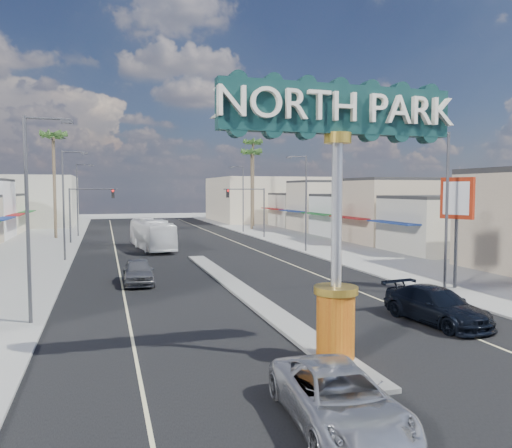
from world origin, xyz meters
TOP-DOWN VIEW (x-y plane):
  - ground at (0.00, 30.00)m, footprint 160.00×160.00m
  - road at (0.00, 30.00)m, footprint 20.00×120.00m
  - median_island at (0.00, 14.00)m, footprint 1.30×30.00m
  - sidewalk_left at (-14.00, 30.00)m, footprint 8.00×120.00m
  - sidewalk_right at (14.00, 30.00)m, footprint 8.00×120.00m
  - storefront_row_right at (24.00, 43.00)m, footprint 12.00×42.00m
  - backdrop_far_left at (-22.00, 75.00)m, footprint 20.00×20.00m
  - backdrop_far_right at (22.00, 75.00)m, footprint 20.00×20.00m
  - gateway_sign at (0.00, 1.98)m, footprint 8.20×1.50m
  - traffic_signal_left at (-9.18, 43.99)m, footprint 5.09×0.45m
  - traffic_signal_right at (9.18, 43.99)m, footprint 5.09×0.45m
  - streetlight_l_near at (-10.43, 10.00)m, footprint 2.03×0.22m
  - streetlight_l_mid at (-10.43, 30.00)m, footprint 2.03×0.22m
  - streetlight_l_far at (-10.43, 52.00)m, footprint 2.03×0.22m
  - streetlight_r_near at (10.43, 10.00)m, footprint 2.03×0.22m
  - streetlight_r_mid at (10.43, 30.00)m, footprint 2.03×0.22m
  - streetlight_r_far at (10.43, 52.00)m, footprint 2.03×0.22m
  - palm_left_far at (-13.00, 50.00)m, footprint 2.60×2.60m
  - palm_right_mid at (13.00, 56.00)m, footprint 2.60×2.60m
  - palm_right_far at (15.00, 62.00)m, footprint 2.60×2.60m
  - suv_left at (-2.00, -2.28)m, footprint 2.75×5.38m
  - suv_right at (6.44, 5.19)m, footprint 2.83×5.60m
  - car_parked_left at (-5.50, 18.37)m, footprint 1.97×4.65m
  - city_bus at (-3.04, 36.25)m, footprint 3.65×10.73m
  - bank_pylon_sign at (12.17, 11.13)m, footprint 0.98×1.97m

SIDE VIEW (x-z plane):
  - ground at x=0.00m, z-range 0.00..0.00m
  - road at x=0.00m, z-range 0.00..0.01m
  - sidewalk_left at x=-14.00m, z-range 0.00..0.12m
  - sidewalk_right at x=14.00m, z-range 0.00..0.12m
  - median_island at x=0.00m, z-range 0.00..0.16m
  - suv_left at x=-2.00m, z-range 0.00..1.45m
  - suv_right at x=6.44m, z-range 0.00..1.56m
  - car_parked_left at x=-5.50m, z-range 0.00..1.57m
  - city_bus at x=-3.04m, z-range 0.00..2.93m
  - storefront_row_right at x=24.00m, z-range 0.00..6.00m
  - backdrop_far_left at x=-22.00m, z-range 0.00..8.00m
  - backdrop_far_right at x=22.00m, z-range 0.00..8.00m
  - traffic_signal_left at x=-9.18m, z-range 1.27..7.27m
  - traffic_signal_right at x=9.18m, z-range 1.27..7.27m
  - bank_pylon_sign at x=12.17m, z-range 1.78..8.24m
  - streetlight_l_near at x=-10.43m, z-range 0.57..9.57m
  - streetlight_l_mid at x=-10.43m, z-range 0.57..9.57m
  - streetlight_l_far at x=-10.43m, z-range 0.57..9.57m
  - streetlight_r_near at x=10.43m, z-range 0.57..9.57m
  - streetlight_r_mid at x=10.43m, z-range 0.57..9.57m
  - streetlight_r_far at x=10.43m, z-range 0.57..9.57m
  - gateway_sign at x=0.00m, z-range 1.35..10.50m
  - palm_right_mid at x=13.00m, z-range 4.55..16.65m
  - palm_left_far at x=-13.00m, z-range 4.95..18.05m
  - palm_right_far at x=15.00m, z-range 5.34..19.44m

